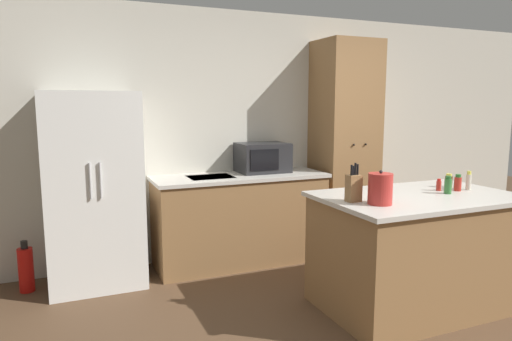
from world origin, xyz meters
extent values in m
plane|color=brown|center=(0.00, 0.00, 0.00)|extent=(14.00, 14.00, 0.00)
cube|color=beige|center=(0.00, 2.33, 1.30)|extent=(7.20, 0.06, 2.60)
cube|color=white|center=(-2.08, 1.97, 0.87)|extent=(0.82, 0.66, 1.74)
cylinder|color=silver|center=(-2.12, 1.62, 1.01)|extent=(0.02, 0.02, 0.30)
cylinder|color=silver|center=(-2.04, 1.62, 1.01)|extent=(0.02, 0.02, 0.30)
cube|color=olive|center=(-0.67, 1.99, 0.44)|extent=(1.74, 0.61, 0.89)
cube|color=beige|center=(-0.67, 1.99, 0.90)|extent=(1.78, 0.65, 0.03)
cube|color=#9EA0A3|center=(-0.98, 1.99, 0.91)|extent=(0.44, 0.34, 0.01)
cube|color=olive|center=(0.60, 2.02, 1.16)|extent=(0.63, 0.56, 2.32)
sphere|color=black|center=(0.52, 1.73, 1.21)|extent=(0.02, 0.02, 0.02)
sphere|color=black|center=(0.68, 1.73, 1.21)|extent=(0.02, 0.02, 0.02)
cube|color=olive|center=(0.27, 0.47, 0.44)|extent=(1.52, 0.94, 0.89)
cube|color=beige|center=(0.27, 0.47, 0.91)|extent=(1.58, 1.00, 0.03)
cube|color=#232326|center=(-0.38, 2.09, 1.07)|extent=(0.52, 0.39, 0.31)
cube|color=black|center=(-0.44, 1.89, 1.07)|extent=(0.31, 0.01, 0.22)
cube|color=olive|center=(-0.36, 0.46, 1.02)|extent=(0.10, 0.08, 0.20)
cylinder|color=black|center=(-0.39, 0.45, 1.16)|extent=(0.02, 0.02, 0.08)
cylinder|color=black|center=(-0.37, 0.46, 1.16)|extent=(0.02, 0.02, 0.07)
cylinder|color=black|center=(-0.35, 0.46, 1.17)|extent=(0.02, 0.02, 0.09)
cylinder|color=black|center=(-0.33, 0.46, 1.16)|extent=(0.02, 0.02, 0.08)
cylinder|color=#337033|center=(0.52, 0.42, 0.98)|extent=(0.06, 0.06, 0.12)
cylinder|color=#286628|center=(0.52, 0.42, 1.05)|extent=(0.04, 0.04, 0.03)
cylinder|color=#337033|center=(0.75, 0.55, 0.96)|extent=(0.05, 0.05, 0.08)
cylinder|color=silver|center=(0.75, 0.55, 1.01)|extent=(0.03, 0.03, 0.02)
cylinder|color=#B2281E|center=(0.55, 0.55, 0.96)|extent=(0.04, 0.04, 0.08)
cylinder|color=red|center=(0.55, 0.55, 1.01)|extent=(0.03, 0.03, 0.02)
cylinder|color=#B2281E|center=(0.69, 0.48, 0.98)|extent=(0.06, 0.06, 0.11)
cylinder|color=#286628|center=(0.69, 0.48, 1.05)|extent=(0.04, 0.04, 0.02)
cylinder|color=beige|center=(0.80, 0.48, 0.99)|extent=(0.04, 0.04, 0.13)
cylinder|color=#E5DB4C|center=(0.80, 0.48, 1.07)|extent=(0.03, 0.03, 0.03)
cylinder|color=#563319|center=(0.75, 0.64, 0.97)|extent=(0.06, 0.06, 0.10)
cylinder|color=#E5DB4C|center=(0.75, 0.64, 1.03)|extent=(0.05, 0.05, 0.02)
cylinder|color=#B72D28|center=(-0.23, 0.32, 1.03)|extent=(0.17, 0.17, 0.22)
sphere|color=#262628|center=(-0.23, 0.32, 1.16)|extent=(0.02, 0.02, 0.02)
cylinder|color=red|center=(-2.67, 2.02, 0.19)|extent=(0.13, 0.13, 0.39)
cylinder|color=black|center=(-2.67, 2.02, 0.42)|extent=(0.06, 0.06, 0.07)
camera|label=1|loc=(-2.30, -2.29, 1.64)|focal=32.00mm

